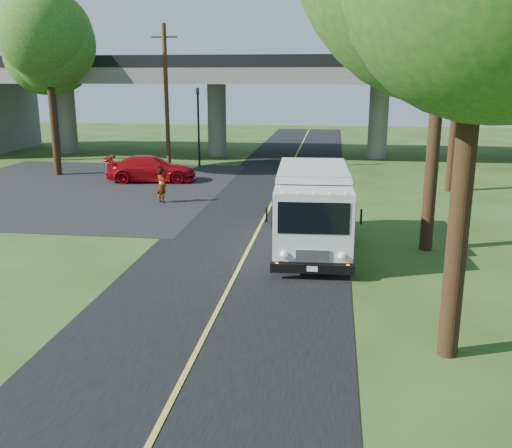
% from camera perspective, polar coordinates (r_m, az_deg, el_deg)
% --- Properties ---
extents(ground, '(120.00, 120.00, 0.00)m').
position_cam_1_polar(ground, '(12.77, -6.32, -13.29)').
color(ground, '#2A4217').
rests_on(ground, ground).
extents(road, '(7.00, 90.00, 0.02)m').
position_cam_1_polar(road, '(21.94, -0.02, -1.10)').
color(road, black).
rests_on(road, ground).
extents(parking_lot, '(16.00, 18.00, 0.01)m').
position_cam_1_polar(parking_lot, '(32.62, -17.55, 3.43)').
color(parking_lot, black).
rests_on(parking_lot, ground).
extents(lane_line, '(0.12, 90.00, 0.01)m').
position_cam_1_polar(lane_line, '(21.93, -0.02, -1.05)').
color(lane_line, gold).
rests_on(lane_line, road).
extents(overpass, '(54.00, 10.00, 7.30)m').
position_cam_1_polar(overpass, '(43.04, 4.08, 12.73)').
color(overpass, slate).
rests_on(overpass, ground).
extents(traffic_signal, '(0.18, 0.22, 5.20)m').
position_cam_1_polar(traffic_signal, '(38.07, -5.79, 10.41)').
color(traffic_signal, black).
rests_on(traffic_signal, ground).
extents(utility_pole, '(1.60, 0.26, 9.00)m').
position_cam_1_polar(utility_pole, '(36.45, -8.94, 12.32)').
color(utility_pole, '#472D19').
rests_on(utility_pole, ground).
extents(tree_right_far, '(5.77, 5.67, 10.99)m').
position_cam_1_polar(tree_right_far, '(31.48, 20.43, 18.03)').
color(tree_right_far, '#382314').
rests_on(tree_right_far, ground).
extents(tree_left_lot, '(5.60, 5.50, 10.50)m').
position_cam_1_polar(tree_left_lot, '(36.80, -20.03, 16.82)').
color(tree_left_lot, '#382314').
rests_on(tree_left_lot, ground).
extents(tree_left_far, '(5.26, 5.16, 9.89)m').
position_cam_1_polar(tree_left_far, '(43.49, -19.87, 15.77)').
color(tree_left_far, '#382314').
rests_on(tree_left_far, ground).
extents(step_van, '(2.78, 6.81, 2.81)m').
position_cam_1_polar(step_van, '(19.95, 5.66, 1.73)').
color(step_van, silver).
rests_on(step_van, ground).
extents(red_sedan, '(5.37, 2.83, 1.48)m').
position_cam_1_polar(red_sedan, '(33.58, -10.44, 5.45)').
color(red_sedan, '#AC0A12').
rests_on(red_sedan, ground).
extents(pedestrian, '(0.73, 0.68, 1.67)m').
position_cam_1_polar(pedestrian, '(27.79, -9.44, 3.81)').
color(pedestrian, gray).
rests_on(pedestrian, ground).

